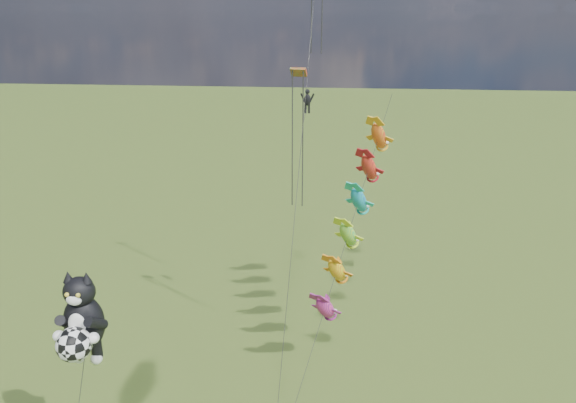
{
  "coord_description": "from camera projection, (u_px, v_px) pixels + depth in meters",
  "views": [
    {
      "loc": [
        17.74,
        -24.75,
        23.21
      ],
      "look_at": [
        14.33,
        9.4,
        11.36
      ],
      "focal_mm": 35.0,
      "sensor_mm": 36.0,
      "label": 1
    }
  ],
  "objects": [
    {
      "name": "cat_kite_rig",
      "position": [
        81.0,
        323.0,
        26.13
      ],
      "size": [
        2.27,
        4.06,
        11.84
      ],
      "rotation": [
        0.0,
        0.0,
        -0.25
      ],
      "color": "brown",
      "rests_on": "ground"
    },
    {
      "name": "parafoil_rig",
      "position": [
        307.0,
        83.0,
        34.91
      ],
      "size": [
        2.01,
        17.54,
        28.05
      ],
      "rotation": [
        0.0,
        0.0,
        0.02
      ],
      "color": "brown",
      "rests_on": "ground"
    },
    {
      "name": "fish_windsock_rig",
      "position": [
        353.0,
        217.0,
        38.31
      ],
      "size": [
        6.23,
        14.79,
        17.21
      ],
      "rotation": [
        0.0,
        0.0,
        -0.07
      ],
      "color": "brown",
      "rests_on": "ground"
    }
  ]
}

